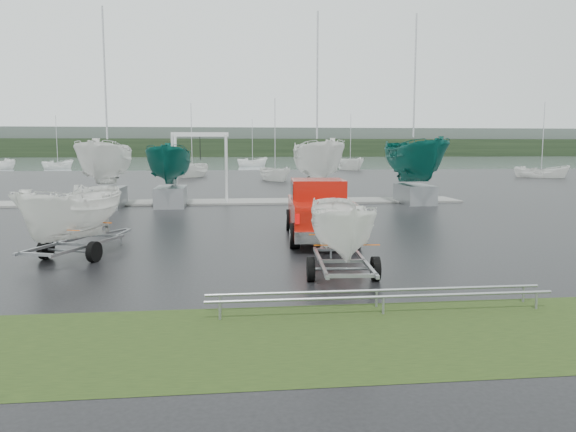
{
  "coord_description": "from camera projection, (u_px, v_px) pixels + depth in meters",
  "views": [
    {
      "loc": [
        0.92,
        -20.22,
        3.28
      ],
      "look_at": [
        2.82,
        -3.47,
        1.2
      ],
      "focal_mm": 35.0,
      "sensor_mm": 36.0,
      "label": 1
    }
  ],
  "objects": [
    {
      "name": "dock",
      "position": [
        209.0,
        202.0,
        33.05
      ],
      "size": [
        30.0,
        3.0,
        0.12
      ],
      "primitive_type": "cube",
      "color": "gray",
      "rests_on": "ground"
    },
    {
      "name": "far_hill",
      "position": [
        221.0,
        142.0,
        195.15
      ],
      "size": [
        300.0,
        6.0,
        10.0
      ],
      "primitive_type": "cube",
      "color": "#4C5651",
      "rests_on": "ground"
    },
    {
      "name": "keelboat_1",
      "position": [
        170.0,
        140.0,
        30.61
      ],
      "size": [
        2.32,
        3.2,
        7.26
      ],
      "color": "gray",
      "rests_on": "ground"
    },
    {
      "name": "moored_boat_4",
      "position": [
        58.0,
        169.0,
        85.23
      ],
      "size": [
        2.95,
        2.96,
        10.78
      ],
      "rotation": [
        0.0,
        0.0,
        2.51
      ],
      "color": "white",
      "rests_on": "ground"
    },
    {
      "name": "moored_boat_3",
      "position": [
        350.0,
        170.0,
        80.68
      ],
      "size": [
        3.13,
        3.19,
        11.73
      ],
      "rotation": [
        0.0,
        0.0,
        0.12
      ],
      "color": "white",
      "rests_on": "ground"
    },
    {
      "name": "keelboat_2",
      "position": [
        318.0,
        132.0,
        31.28
      ],
      "size": [
        2.56,
        3.2,
        10.74
      ],
      "color": "gray",
      "rests_on": "ground"
    },
    {
      "name": "pickup_truck",
      "position": [
        319.0,
        208.0,
        20.46
      ],
      "size": [
        2.68,
        6.36,
        2.07
      ],
      "rotation": [
        0.0,
        0.0,
        -0.08
      ],
      "color": "#931008",
      "rests_on": "ground"
    },
    {
      "name": "keelboat_0",
      "position": [
        105.0,
        133.0,
        29.99
      ],
      "size": [
        2.53,
        3.2,
        10.7
      ],
      "color": "gray",
      "rests_on": "ground"
    },
    {
      "name": "moored_boat_1",
      "position": [
        192.0,
        177.0,
        61.65
      ],
      "size": [
        3.25,
        3.3,
        11.41
      ],
      "rotation": [
        0.0,
        0.0,
        5.97
      ],
      "color": "white",
      "rests_on": "ground"
    },
    {
      "name": "moored_boat_6",
      "position": [
        541.0,
        178.0,
        60.16
      ],
      "size": [
        2.98,
        2.97,
        10.78
      ],
      "rotation": [
        0.0,
        0.0,
        0.9
      ],
      "color": "white",
      "rests_on": "ground"
    },
    {
      "name": "lake",
      "position": [
        220.0,
        163.0,
        118.85
      ],
      "size": [
        300.0,
        300.0,
        0.0
      ],
      "primitive_type": "plane",
      "color": "slate",
      "rests_on": "ground"
    },
    {
      "name": "moored_boat_5",
      "position": [
        253.0,
        166.0,
        96.36
      ],
      "size": [
        3.23,
        3.21,
        11.07
      ],
      "rotation": [
        0.0,
        0.0,
        2.12
      ],
      "color": "white",
      "rests_on": "ground"
    },
    {
      "name": "keelboat_3",
      "position": [
        416.0,
        130.0,
        32.2
      ],
      "size": [
        2.66,
        3.2,
        10.84
      ],
      "color": "gray",
      "rests_on": "ground"
    },
    {
      "name": "trailer_parked",
      "position": [
        70.0,
        168.0,
        16.12
      ],
      "size": [
        2.37,
        3.79,
        4.95
      ],
      "rotation": [
        0.0,
        0.0,
        -0.36
      ],
      "color": "gray",
      "rests_on": "ground"
    },
    {
      "name": "treeline",
      "position": [
        221.0,
        148.0,
        187.51
      ],
      "size": [
        300.0,
        8.0,
        6.0
      ],
      "primitive_type": "cube",
      "color": "black",
      "rests_on": "ground"
    },
    {
      "name": "trailer_hitched",
      "position": [
        343.0,
        181.0,
        13.73
      ],
      "size": [
        1.82,
        3.68,
        4.48
      ],
      "rotation": [
        0.0,
        0.0,
        -0.08
      ],
      "color": "gray",
      "rests_on": "ground"
    },
    {
      "name": "ground_plane",
      "position": [
        200.0,
        238.0,
        20.24
      ],
      "size": [
        120.0,
        120.0,
        0.0
      ],
      "primitive_type": "plane",
      "color": "black",
      "rests_on": "ground"
    },
    {
      "name": "mast_rack_2",
      "position": [
        380.0,
        294.0,
        11.27
      ],
      "size": [
        7.0,
        0.56,
        0.06
      ],
      "color": "gray",
      "rests_on": "ground"
    },
    {
      "name": "boat_hoist",
      "position": [
        200.0,
        157.0,
        32.68
      ],
      "size": [
        3.3,
        2.18,
        4.12
      ],
      "color": "silver",
      "rests_on": "ground"
    },
    {
      "name": "grass_verge",
      "position": [
        171.0,
        344.0,
        9.39
      ],
      "size": [
        40.0,
        40.0,
        0.0
      ],
      "primitive_type": "plane",
      "color": "black",
      "rests_on": "ground"
    },
    {
      "name": "moored_boat_2",
      "position": [
        275.0,
        180.0,
        55.07
      ],
      "size": [
        2.65,
        2.69,
        10.84
      ],
      "rotation": [
        0.0,
        0.0,
        0.27
      ],
      "color": "white",
      "rests_on": "ground"
    }
  ]
}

